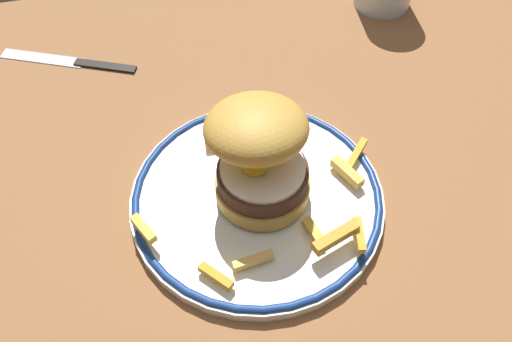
# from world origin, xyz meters

# --- Properties ---
(ground_plane) EXTENTS (1.35, 0.85, 0.04)m
(ground_plane) POSITION_xyz_m (0.00, 0.00, -0.02)
(ground_plane) COLOR brown
(dinner_plate) EXTENTS (0.25, 0.25, 0.02)m
(dinner_plate) POSITION_xyz_m (-0.05, 0.00, 0.01)
(dinner_plate) COLOR white
(dinner_plate) RESTS_ON ground_plane
(burger) EXTENTS (0.10, 0.12, 0.11)m
(burger) POSITION_xyz_m (-0.04, 0.01, 0.07)
(burger) COLOR #BF913F
(burger) RESTS_ON dinner_plate
(fries_pile) EXTENTS (0.25, 0.20, 0.02)m
(fries_pile) POSITION_xyz_m (-0.02, -0.02, 0.02)
(fries_pile) COLOR #E8B14E
(fries_pile) RESTS_ON dinner_plate
(knife) EXTENTS (0.17, 0.09, 0.01)m
(knife) POSITION_xyz_m (-0.22, 0.26, 0.00)
(knife) COLOR black
(knife) RESTS_ON ground_plane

